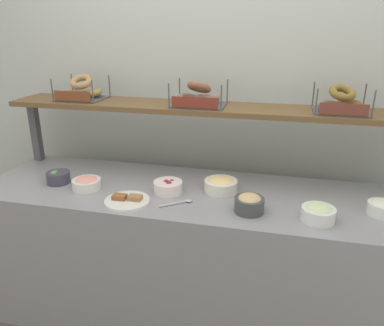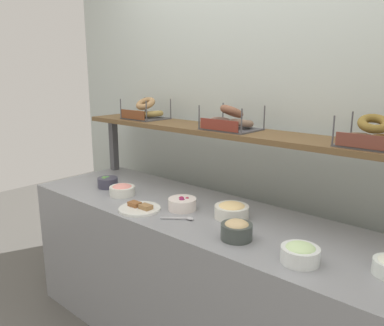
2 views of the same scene
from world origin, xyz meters
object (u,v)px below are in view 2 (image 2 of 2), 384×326
bowl_veggie_mix (108,182)px  serving_plate_white (140,208)px  bowl_egg_salad (232,210)px  bowl_lox_spread (122,190)px  bagel_basket_cinnamon_raisin (372,136)px  bowl_hummus (237,230)px  bagel_basket_everything (145,112)px  bagel_basket_poppy (231,121)px  serving_spoon_near_plate (183,218)px  bowl_scallion_spread (300,253)px  bowl_beet_salad (182,204)px

bowl_veggie_mix → serving_plate_white: (0.49, -0.15, -0.02)m
bowl_egg_salad → bowl_lox_spread: size_ratio=1.15×
bowl_lox_spread → bagel_basket_cinnamon_raisin: bagel_basket_cinnamon_raisin is taller
bowl_hummus → bagel_basket_everything: bagel_basket_everything is taller
bagel_basket_everything → bagel_basket_cinnamon_raisin: (1.53, -0.02, -0.00)m
bowl_lox_spread → bagel_basket_poppy: (0.56, 0.36, 0.45)m
bowl_egg_salad → serving_spoon_near_plate: 0.26m
bowl_scallion_spread → bagel_basket_everything: (-1.43, 0.47, 0.44)m
bowl_veggie_mix → serving_plate_white: bowl_veggie_mix is taller
serving_plate_white → bagel_basket_poppy: size_ratio=0.77×
bowl_lox_spread → bagel_basket_cinnamon_raisin: bearing=15.2°
serving_plate_white → bowl_beet_salad: bearing=43.7°
bagel_basket_cinnamon_raisin → bowl_hummus: bearing=-134.5°
bowl_hummus → serving_plate_white: size_ratio=0.63×
bowl_scallion_spread → bagel_basket_everything: 1.57m
bowl_scallion_spread → serving_spoon_near_plate: (-0.68, 0.03, -0.03)m
bowl_veggie_mix → serving_spoon_near_plate: size_ratio=0.88×
serving_spoon_near_plate → bagel_basket_everything: (-0.76, 0.44, 0.47)m
bagel_basket_everything → bagel_basket_poppy: bearing=-1.6°
bowl_beet_salad → bagel_basket_cinnamon_raisin: size_ratio=0.56×
bowl_hummus → bagel_basket_everything: size_ratio=0.52×
bagel_basket_cinnamon_raisin → bowl_egg_salad: bearing=-159.3°
serving_plate_white → bagel_basket_cinnamon_raisin: 1.24m
bowl_beet_salad → bowl_egg_salad: bowl_egg_salad is taller
bowl_beet_salad → serving_spoon_near_plate: bowl_beet_salad is taller
bowl_scallion_spread → bowl_egg_salad: bearing=156.1°
bagel_basket_cinnamon_raisin → bowl_veggie_mix: bearing=-168.1°
bowl_egg_salad → bowl_lox_spread: bowl_egg_salad is taller
serving_plate_white → bagel_basket_everything: 0.83m
bowl_beet_salad → bowl_veggie_mix: 0.67m
bowl_scallion_spread → bagel_basket_poppy: size_ratio=0.52×
bowl_beet_salad → bowl_lox_spread: size_ratio=0.99×
bowl_egg_salad → bagel_basket_poppy: bearing=128.6°
bowl_veggie_mix → bagel_basket_poppy: (0.77, 0.32, 0.44)m
bowl_beet_salad → bagel_basket_poppy: (0.10, 0.31, 0.45)m
serving_plate_white → bagel_basket_cinnamon_raisin: bagel_basket_cinnamon_raisin is taller
bowl_scallion_spread → bowl_veggie_mix: (-1.45, 0.12, -0.01)m
serving_spoon_near_plate → bagel_basket_everything: 1.00m
bowl_veggie_mix → serving_plate_white: 0.52m
serving_plate_white → bagel_basket_everything: (-0.48, 0.49, 0.47)m
bowl_hummus → serving_plate_white: bowl_hummus is taller
bowl_hummus → bagel_basket_poppy: size_ratio=0.49×
bowl_lox_spread → bagel_basket_cinnamon_raisin: (1.34, 0.37, 0.44)m
bagel_basket_poppy → bagel_basket_cinnamon_raisin: size_ratio=1.08×
bowl_beet_salad → serving_plate_white: (-0.17, -0.17, -0.02)m
bowl_lox_spread → bowl_egg_salad: bearing=10.7°
bowl_beet_salad → bagel_basket_poppy: 0.55m
bowl_beet_salad → bagel_basket_everything: bagel_basket_everything is taller
bowl_lox_spread → bowl_scallion_spread: (1.24, -0.08, 0.01)m
bowl_lox_spread → bowl_hummus: bearing=-4.1°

